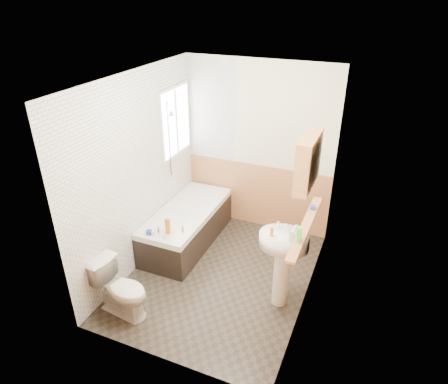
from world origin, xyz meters
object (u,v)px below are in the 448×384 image
at_px(bathtub, 187,225).
at_px(pine_shelf, 306,226).
at_px(medicine_cabinet, 308,161).
at_px(toilet, 122,289).
at_px(sink, 283,255).

height_order(bathtub, pine_shelf, pine_shelf).
xyz_separation_m(bathtub, medicine_cabinet, (1.74, -0.72, 1.57)).
bearing_deg(bathtub, toilet, -91.13).
bearing_deg(medicine_cabinet, pine_shelf, 76.59).
bearing_deg(pine_shelf, sink, -158.38).
relative_size(sink, medicine_cabinet, 1.85).
distance_m(bathtub, toilet, 1.52).
distance_m(sink, medicine_cabinet, 1.19).
relative_size(toilet, pine_shelf, 0.49).
bearing_deg(bathtub, pine_shelf, -18.84).
bearing_deg(pine_shelf, toilet, -152.98).
height_order(bathtub, sink, sink).
relative_size(pine_shelf, medicine_cabinet, 2.35).
bearing_deg(sink, pine_shelf, 30.75).
height_order(sink, pine_shelf, pine_shelf).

